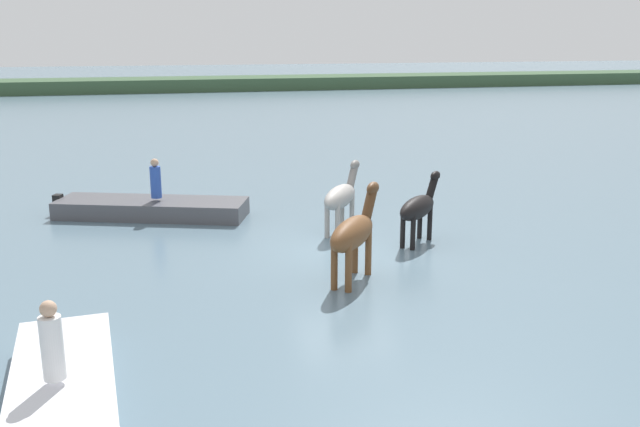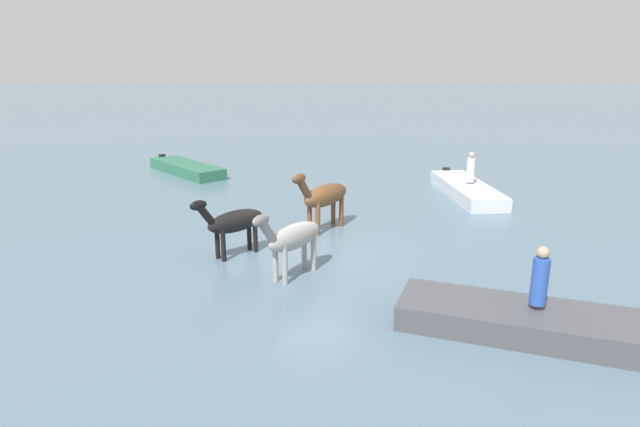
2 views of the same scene
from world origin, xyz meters
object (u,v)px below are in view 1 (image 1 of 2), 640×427
object	(u,v)px
horse_lead	(418,207)
person_boatman_standing	(156,180)
horse_dun_straggler	(354,233)
boat_skiff_near	(151,211)
person_watcher_seated	(52,343)
boat_dinghy_port	(63,409)
horse_gray_outer	(341,196)

from	to	relation	value
horse_lead	person_boatman_standing	distance (m)	7.95
horse_dun_straggler	boat_skiff_near	distance (m)	8.20
boat_skiff_near	person_boatman_standing	distance (m)	1.02
horse_lead	horse_dun_straggler	distance (m)	3.43
person_watcher_seated	boat_skiff_near	bearing A→B (deg)	83.00
horse_lead	boat_dinghy_port	distance (m)	10.80
horse_dun_straggler	boat_dinghy_port	distance (m)	7.42
boat_skiff_near	horse_dun_straggler	bearing A→B (deg)	-38.08
boat_skiff_near	person_watcher_seated	bearing A→B (deg)	-77.62
person_boatman_standing	horse_gray_outer	bearing A→B (deg)	-29.69
person_watcher_seated	person_boatman_standing	distance (m)	11.31
horse_lead	boat_dinghy_port	xyz separation A→B (m)	(-8.18, -7.02, -0.80)
horse_dun_straggler	boat_skiff_near	world-z (taller)	horse_dun_straggler
horse_gray_outer	boat_skiff_near	distance (m)	6.03
boat_dinghy_port	person_boatman_standing	bearing A→B (deg)	-12.41
boat_skiff_near	person_watcher_seated	xyz separation A→B (m)	(-1.40, -11.38, 0.97)
boat_skiff_near	person_boatman_standing	world-z (taller)	person_boatman_standing
person_boatman_standing	horse_lead	bearing A→B (deg)	-32.91
person_watcher_seated	person_boatman_standing	bearing A→B (deg)	81.97
boat_dinghy_port	person_boatman_standing	xyz separation A→B (m)	(1.50, 11.33, 0.99)
boat_dinghy_port	boat_skiff_near	xyz separation A→B (m)	(1.32, 11.52, 0.01)
horse_gray_outer	boat_dinghy_port	distance (m)	10.72
boat_dinghy_port	horse_gray_outer	bearing A→B (deg)	-42.15
horse_lead	boat_skiff_near	bearing A→B (deg)	102.50
boat_dinghy_port	person_boatman_standing	world-z (taller)	person_boatman_standing
boat_dinghy_port	horse_lead	bearing A→B (deg)	-54.23
horse_dun_straggler	person_boatman_standing	world-z (taller)	horse_dun_straggler
horse_lead	horse_gray_outer	bearing A→B (deg)	94.71
horse_gray_outer	person_watcher_seated	xyz separation A→B (m)	(-6.55, -8.36, 0.13)
horse_lead	horse_gray_outer	world-z (taller)	horse_gray_outer
horse_dun_straggler	person_watcher_seated	xyz separation A→B (m)	(-5.78, -4.51, 0.04)
horse_gray_outer	boat_dinghy_port	xyz separation A→B (m)	(-6.47, -8.50, -0.85)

